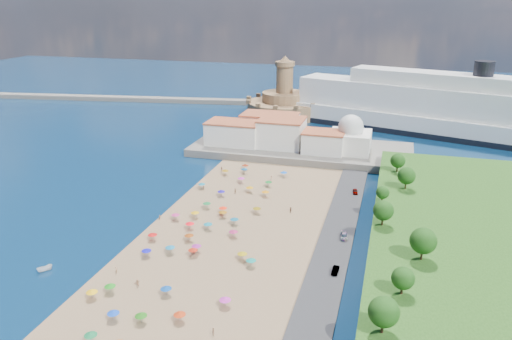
% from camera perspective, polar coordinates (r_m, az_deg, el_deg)
% --- Properties ---
extents(ground, '(700.00, 700.00, 0.00)m').
position_cam_1_polar(ground, '(145.53, -4.22, -5.96)').
color(ground, '#071938').
rests_on(ground, ground).
extents(terrace, '(90.00, 36.00, 3.00)m').
position_cam_1_polar(terrace, '(208.66, 5.18, 2.34)').
color(terrace, '#59544C').
rests_on(terrace, ground).
extents(jetty, '(18.00, 70.00, 2.40)m').
position_cam_1_polar(jetty, '(246.21, 1.67, 4.96)').
color(jetty, '#59544C').
rests_on(jetty, ground).
extents(breakwater, '(199.03, 34.77, 2.60)m').
position_cam_1_polar(breakwater, '(323.16, -13.53, 7.89)').
color(breakwater, '#59544C').
rests_on(breakwater, ground).
extents(waterfront_buildings, '(57.00, 29.00, 11.00)m').
position_cam_1_polar(waterfront_buildings, '(210.17, 1.76, 4.34)').
color(waterfront_buildings, silver).
rests_on(waterfront_buildings, terrace).
extents(domed_building, '(16.00, 16.00, 15.00)m').
position_cam_1_polar(domed_building, '(202.17, 10.72, 3.73)').
color(domed_building, silver).
rests_on(domed_building, terrace).
extents(fortress, '(40.00, 40.00, 32.40)m').
position_cam_1_polar(fortress, '(273.46, 3.24, 7.55)').
color(fortress, '#9F794F').
rests_on(fortress, ground).
extents(cruise_ship, '(161.47, 69.69, 35.30)m').
position_cam_1_polar(cruise_ship, '(251.15, 19.15, 6.36)').
color(cruise_ship, black).
rests_on(cruise_ship, ground).
extents(beach_parasols, '(32.99, 114.54, 2.20)m').
position_cam_1_polar(beach_parasols, '(133.61, -6.61, -7.43)').
color(beach_parasols, gray).
rests_on(beach_parasols, beach).
extents(beachgoers, '(36.52, 91.40, 1.88)m').
position_cam_1_polar(beachgoers, '(149.83, -3.89, -4.71)').
color(beachgoers, tan).
rests_on(beachgoers, beach).
extents(moored_boats, '(11.25, 31.35, 1.51)m').
position_cam_1_polar(moored_boats, '(118.24, -25.76, -14.01)').
color(moored_boats, white).
rests_on(moored_boats, ground).
extents(parked_cars, '(2.42, 55.72, 1.32)m').
position_cam_1_polar(parked_cars, '(140.74, 10.25, -6.54)').
color(parked_cars, gray).
rests_on(parked_cars, promenade).
extents(hillside_trees, '(15.86, 105.37, 7.62)m').
position_cam_1_polar(hillside_trees, '(124.40, 15.88, -6.14)').
color(hillside_trees, '#382314').
rests_on(hillside_trees, hillside).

